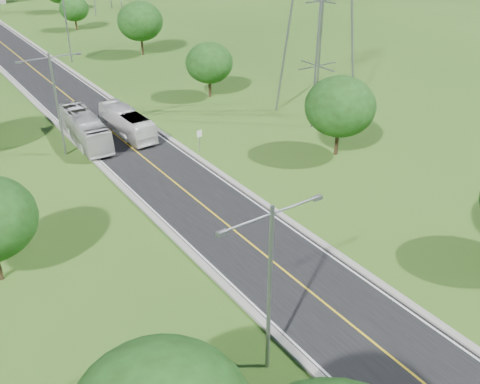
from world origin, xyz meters
The scene contains 14 objects.
ground centered at (0.00, 60.00, 0.00)m, with size 260.00×260.00×0.00m, color #264F16.
road centered at (0.00, 66.00, 0.03)m, with size 8.00×150.00×0.06m, color black.
curb_left centered at (-4.25, 66.00, 0.11)m, with size 0.50×150.00×0.22m, color gray.
curb_right centered at (4.25, 66.00, 0.11)m, with size 0.50×150.00×0.22m, color gray.
speed_limit_sign centered at (5.20, 37.98, 1.60)m, with size 0.55×0.09×2.40m.
streetlight_near_left centered at (-6.00, 12.00, 5.94)m, with size 5.90×0.25×10.00m.
streetlight_mid_left centered at (-6.00, 45.00, 5.94)m, with size 5.90×0.25×10.00m.
streetlight_far_right centered at (6.00, 78.00, 5.94)m, with size 5.90×0.25×10.00m.
tree_rb centered at (16.00, 30.00, 4.95)m, with size 6.72×6.72×7.82m.
tree_rc centered at (15.00, 52.00, 4.33)m, with size 5.88×5.88×6.84m.
tree_rd centered at (17.00, 76.00, 5.27)m, with size 7.14×7.14×8.30m.
tree_re centered at (14.50, 100.00, 4.02)m, with size 5.46×5.46×6.35m.
bus_outbound centered at (1.14, 46.20, 1.43)m, with size 2.30×9.84×2.74m, color white.
bus_inbound centered at (-3.20, 46.72, 1.57)m, with size 2.53×10.81×3.01m, color silver.
Camera 1 is at (-18.91, -4.27, 22.09)m, focal length 40.00 mm.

